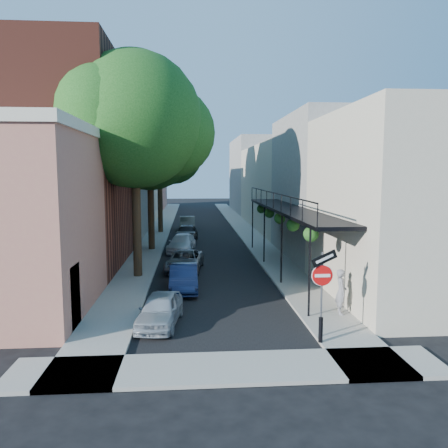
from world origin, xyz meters
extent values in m
plane|color=black|center=(0.00, 0.00, 0.00)|extent=(160.00, 160.00, 0.00)
cube|color=black|center=(0.00, 30.00, 0.01)|extent=(6.00, 64.00, 0.01)
cube|color=gray|center=(-4.00, 30.00, 0.06)|extent=(2.00, 64.00, 0.12)
cube|color=gray|center=(4.00, 30.00, 0.06)|extent=(2.00, 64.00, 0.12)
cube|color=gray|center=(0.00, -1.00, 0.06)|extent=(12.00, 2.00, 0.12)
cube|color=beige|center=(-5.05, 2.50, 1.20)|extent=(0.10, 1.20, 2.20)
cube|color=maroon|center=(-10.00, 14.00, 6.00)|extent=(10.00, 12.00, 12.00)
cube|color=gray|center=(-5.02, 14.00, 8.00)|extent=(0.06, 7.00, 4.00)
cube|color=#9A9891|center=(-9.00, 26.00, 4.50)|extent=(8.00, 12.00, 9.00)
cube|color=#B6AF96|center=(-9.00, 40.00, 5.00)|extent=(8.00, 16.00, 10.00)
cube|color=#B5755C|center=(-9.00, 54.00, 4.00)|extent=(8.00, 12.00, 8.00)
cube|color=#B6AF96|center=(9.00, 5.50, 4.00)|extent=(8.00, 9.00, 8.00)
cube|color=#9A9891|center=(9.00, 15.00, 4.50)|extent=(8.00, 10.00, 9.00)
cube|color=#B6AF96|center=(9.00, 30.00, 4.00)|extent=(8.00, 20.00, 8.00)
cube|color=#9A9891|center=(9.00, 48.00, 5.00)|extent=(8.00, 16.00, 10.00)
cube|color=black|center=(4.20, 10.00, 3.50)|extent=(2.00, 16.00, 0.15)
cube|color=black|center=(3.25, 10.00, 4.38)|extent=(0.05, 16.00, 0.05)
cylinder|color=black|center=(3.30, 3.00, 1.81)|extent=(0.08, 0.08, 3.40)
cylinder|color=black|center=(3.30, 18.00, 1.81)|extent=(0.08, 0.08, 3.40)
sphere|color=#154213|center=(3.60, 4.00, 3.05)|extent=(0.60, 0.60, 0.60)
sphere|color=#154213|center=(3.60, 10.00, 3.05)|extent=(0.60, 0.60, 0.60)
sphere|color=#154213|center=(3.60, 16.00, 3.05)|extent=(0.60, 0.60, 0.60)
cylinder|color=#595B60|center=(3.15, 1.00, 1.45)|extent=(0.07, 0.07, 2.90)
cylinder|color=red|center=(3.15, 0.96, 2.15)|extent=(0.66, 0.04, 0.66)
cube|color=white|center=(3.15, 0.93, 2.15)|extent=(0.50, 0.02, 0.10)
cylinder|color=white|center=(3.15, 0.98, 2.15)|extent=(0.70, 0.02, 0.70)
cube|color=black|center=(3.20, 0.95, 2.70)|extent=(0.89, 0.15, 0.58)
cube|color=white|center=(3.20, 0.92, 2.70)|extent=(0.60, 0.10, 0.31)
cylinder|color=black|center=(3.00, 0.50, 0.52)|extent=(0.14, 0.14, 0.80)
cylinder|color=#342214|center=(-3.80, 10.00, 3.50)|extent=(0.44, 0.44, 7.00)
sphere|color=#154213|center=(-3.80, 10.00, 8.02)|extent=(6.80, 6.80, 6.80)
sphere|color=#154213|center=(-2.10, 11.02, 7.52)|extent=(4.76, 4.76, 4.76)
cylinder|color=#342214|center=(-3.80, 18.00, 3.15)|extent=(0.44, 0.44, 6.30)
sphere|color=#154213|center=(-3.80, 18.00, 7.20)|extent=(6.00, 6.00, 6.00)
sphere|color=#154213|center=(-2.30, 18.90, 6.70)|extent=(4.20, 4.20, 4.20)
cylinder|color=#342214|center=(-3.80, 27.00, 3.67)|extent=(0.44, 0.44, 7.35)
sphere|color=#154213|center=(-3.80, 27.00, 8.40)|extent=(7.00, 7.00, 7.00)
sphere|color=#154213|center=(-2.05, 28.05, 7.90)|extent=(4.90, 4.90, 4.90)
imported|color=#99A1A9|center=(-2.16, 2.78, 0.57)|extent=(1.75, 3.47, 1.13)
imported|color=#151F41|center=(-1.40, 7.35, 0.60)|extent=(1.32, 3.63, 1.19)
imported|color=slate|center=(-1.40, 11.46, 0.56)|extent=(2.35, 4.22, 1.12)
imported|color=silver|center=(-1.69, 17.45, 0.59)|extent=(2.15, 4.22, 1.17)
imported|color=black|center=(-1.40, 21.78, 0.68)|extent=(1.96, 4.13, 1.36)
imported|color=#666056|center=(-1.40, 28.43, 0.66)|extent=(1.46, 4.03, 1.32)
imported|color=slate|center=(4.57, 3.16, 0.98)|extent=(0.50, 0.68, 1.71)
camera|label=1|loc=(-1.01, -12.42, 5.41)|focal=35.00mm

